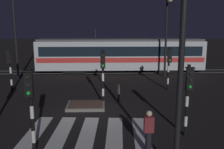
# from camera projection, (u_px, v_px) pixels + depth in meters

# --- Properties ---
(ground_plane) EXTENTS (120.00, 120.00, 0.00)m
(ground_plane) POSITION_uv_depth(u_px,v_px,m) (91.00, 113.00, 14.34)
(ground_plane) COLOR black
(rail_near) EXTENTS (80.00, 0.12, 0.03)m
(rail_near) POSITION_uv_depth(u_px,v_px,m) (96.00, 73.00, 25.07)
(rail_near) COLOR #59595E
(rail_near) RESTS_ON ground
(rail_far) EXTENTS (80.00, 0.12, 0.03)m
(rail_far) POSITION_uv_depth(u_px,v_px,m) (97.00, 70.00, 26.47)
(rail_far) COLOR #59595E
(rail_far) RESTS_ON ground
(crosswalk_zebra) EXTENTS (5.68, 4.06, 0.02)m
(crosswalk_zebra) POSITION_uv_depth(u_px,v_px,m) (88.00, 133.00, 11.72)
(crosswalk_zebra) COLOR silver
(crosswalk_zebra) RESTS_ON ground
(traffic_island) EXTENTS (2.17, 1.70, 0.18)m
(traffic_island) POSITION_uv_depth(u_px,v_px,m) (86.00, 106.00, 15.25)
(traffic_island) COLOR slate
(traffic_island) RESTS_ON ground
(traffic_light_corner_far_left) EXTENTS (0.36, 0.42, 3.06)m
(traffic_light_corner_far_left) POSITION_uv_depth(u_px,v_px,m) (10.00, 64.00, 18.20)
(traffic_light_corner_far_left) COLOR black
(traffic_light_corner_far_left) RESTS_ON ground
(traffic_light_corner_near_right) EXTENTS (0.36, 0.42, 3.14)m
(traffic_light_corner_near_right) POSITION_uv_depth(u_px,v_px,m) (188.00, 90.00, 10.97)
(traffic_light_corner_near_right) COLOR black
(traffic_light_corner_near_right) RESTS_ON ground
(traffic_light_corner_far_right) EXTENTS (0.36, 0.42, 3.09)m
(traffic_light_corner_far_right) POSITION_uv_depth(u_px,v_px,m) (169.00, 62.00, 18.59)
(traffic_light_corner_far_right) COLOR black
(traffic_light_corner_far_right) RESTS_ON ground
(traffic_light_median_centre) EXTENTS (0.36, 0.42, 3.25)m
(traffic_light_median_centre) POSITION_uv_depth(u_px,v_px,m) (103.00, 69.00, 15.47)
(traffic_light_median_centre) COLOR black
(traffic_light_median_centre) RESTS_ON ground
(traffic_light_kerb_mid_left) EXTENTS (0.36, 0.42, 3.33)m
(traffic_light_kerb_mid_left) POSITION_uv_depth(u_px,v_px,m) (30.00, 99.00, 9.35)
(traffic_light_kerb_mid_left) COLOR black
(traffic_light_kerb_mid_left) RESTS_ON ground
(street_lamp_trackside_left) EXTENTS (0.44, 1.21, 7.92)m
(street_lamp_trackside_left) POSITION_uv_depth(u_px,v_px,m) (13.00, 20.00, 21.49)
(street_lamp_trackside_left) COLOR black
(street_lamp_trackside_left) RESTS_ON ground
(street_lamp_trackside_right) EXTENTS (0.44, 1.21, 6.84)m
(street_lamp_trackside_right) POSITION_uv_depth(u_px,v_px,m) (167.00, 28.00, 22.29)
(street_lamp_trackside_right) COLOR black
(street_lamp_trackside_right) RESTS_ON ground
(street_lamp_near_kerb) EXTENTS (0.44, 1.21, 7.07)m
(street_lamp_near_kerb) POSITION_uv_depth(u_px,v_px,m) (185.00, 36.00, 7.38)
(street_lamp_near_kerb) COLOR black
(street_lamp_near_kerb) RESTS_ON ground
(tram) EXTENTS (16.13, 2.58, 4.15)m
(tram) POSITION_uv_depth(u_px,v_px,m) (120.00, 54.00, 25.49)
(tram) COLOR silver
(tram) RESTS_ON ground
(pedestrian_waiting_at_kerb) EXTENTS (0.36, 0.24, 1.71)m
(pedestrian_waiting_at_kerb) POSITION_uv_depth(u_px,v_px,m) (149.00, 132.00, 9.72)
(pedestrian_waiting_at_kerb) COLOR black
(pedestrian_waiting_at_kerb) RESTS_ON ground
(bollard_island_edge) EXTENTS (0.12, 0.12, 1.11)m
(bollard_island_edge) POSITION_uv_depth(u_px,v_px,m) (119.00, 93.00, 16.16)
(bollard_island_edge) COLOR black
(bollard_island_edge) RESTS_ON ground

